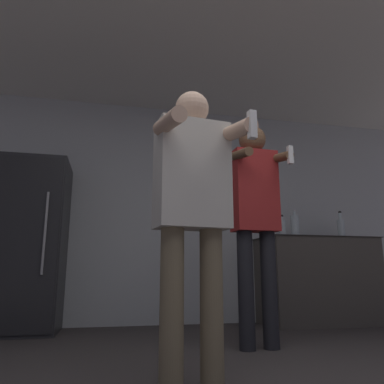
{
  "coord_description": "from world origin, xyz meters",
  "views": [
    {
      "loc": [
        -0.62,
        -1.21,
        0.55
      ],
      "look_at": [
        -0.2,
        0.7,
        0.98
      ],
      "focal_mm": 35.0,
      "sensor_mm": 36.0,
      "label": 1
    }
  ],
  "objects_px": {
    "bottle_clear_vodka": "(295,226)",
    "person_woman_foreground": "(193,202)",
    "refrigerator": "(23,244)",
    "bottle_short_whiskey": "(282,228)",
    "bottle_brown_liquor": "(341,228)",
    "person_man_side": "(255,211)"
  },
  "relations": [
    {
      "from": "bottle_clear_vodka",
      "to": "bottle_brown_liquor",
      "type": "height_order",
      "value": "bottle_brown_liquor"
    },
    {
      "from": "bottle_clear_vodka",
      "to": "bottle_brown_liquor",
      "type": "relative_size",
      "value": 0.98
    },
    {
      "from": "person_woman_foreground",
      "to": "person_man_side",
      "type": "bearing_deg",
      "value": 50.96
    },
    {
      "from": "person_woman_foreground",
      "to": "person_man_side",
      "type": "xyz_separation_m",
      "value": [
        0.71,
        0.87,
        0.12
      ]
    },
    {
      "from": "bottle_short_whiskey",
      "to": "bottle_brown_liquor",
      "type": "relative_size",
      "value": 0.78
    },
    {
      "from": "bottle_short_whiskey",
      "to": "person_woman_foreground",
      "type": "relative_size",
      "value": 0.16
    },
    {
      "from": "refrigerator",
      "to": "bottle_clear_vodka",
      "type": "height_order",
      "value": "refrigerator"
    },
    {
      "from": "person_woman_foreground",
      "to": "bottle_short_whiskey",
      "type": "bearing_deg",
      "value": 53.32
    },
    {
      "from": "person_man_side",
      "to": "person_woman_foreground",
      "type": "bearing_deg",
      "value": -129.04
    },
    {
      "from": "bottle_short_whiskey",
      "to": "bottle_brown_liquor",
      "type": "xyz_separation_m",
      "value": [
        0.75,
        0.0,
        0.02
      ]
    },
    {
      "from": "bottle_short_whiskey",
      "to": "bottle_brown_liquor",
      "type": "height_order",
      "value": "bottle_brown_liquor"
    },
    {
      "from": "person_man_side",
      "to": "bottle_clear_vodka",
      "type": "bearing_deg",
      "value": 50.19
    },
    {
      "from": "refrigerator",
      "to": "bottle_short_whiskey",
      "type": "height_order",
      "value": "refrigerator"
    },
    {
      "from": "person_woman_foreground",
      "to": "bottle_brown_liquor",
      "type": "bearing_deg",
      "value": 41.79
    },
    {
      "from": "bottle_clear_vodka",
      "to": "person_man_side",
      "type": "height_order",
      "value": "person_man_side"
    },
    {
      "from": "refrigerator",
      "to": "person_woman_foreground",
      "type": "relative_size",
      "value": 1.08
    },
    {
      "from": "bottle_clear_vodka",
      "to": "person_woman_foreground",
      "type": "bearing_deg",
      "value": -129.48
    },
    {
      "from": "bottle_short_whiskey",
      "to": "person_woman_foreground",
      "type": "xyz_separation_m",
      "value": [
        -1.49,
        -1.99,
        -0.14
      ]
    },
    {
      "from": "bottle_clear_vodka",
      "to": "person_woman_foreground",
      "type": "xyz_separation_m",
      "value": [
        -1.64,
        -1.99,
        -0.17
      ]
    },
    {
      "from": "refrigerator",
      "to": "person_man_side",
      "type": "bearing_deg",
      "value": -31.46
    },
    {
      "from": "bottle_clear_vodka",
      "to": "bottle_brown_liquor",
      "type": "xyz_separation_m",
      "value": [
        0.59,
        0.0,
        -0.01
      ]
    },
    {
      "from": "bottle_clear_vodka",
      "to": "person_man_side",
      "type": "bearing_deg",
      "value": -129.81
    }
  ]
}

